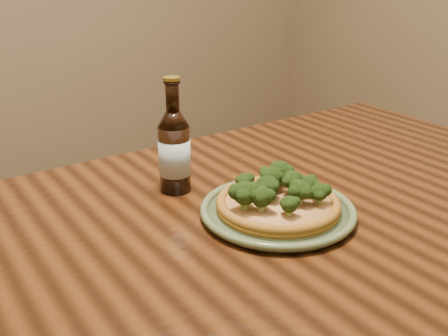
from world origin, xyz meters
TOP-DOWN VIEW (x-y plane):
  - table at (0.00, 0.10)m, footprint 1.60×0.90m
  - plate at (0.09, 0.10)m, footprint 0.28×0.28m
  - pizza at (0.09, 0.11)m, footprint 0.22×0.22m
  - beer_bottle at (-0.01, 0.30)m, footprint 0.06×0.06m

SIDE VIEW (x-z plane):
  - table at x=0.00m, z-range 0.28..1.03m
  - plate at x=0.09m, z-range 0.75..0.77m
  - pizza at x=0.09m, z-range 0.75..0.82m
  - beer_bottle at x=-0.01m, z-range 0.72..0.95m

